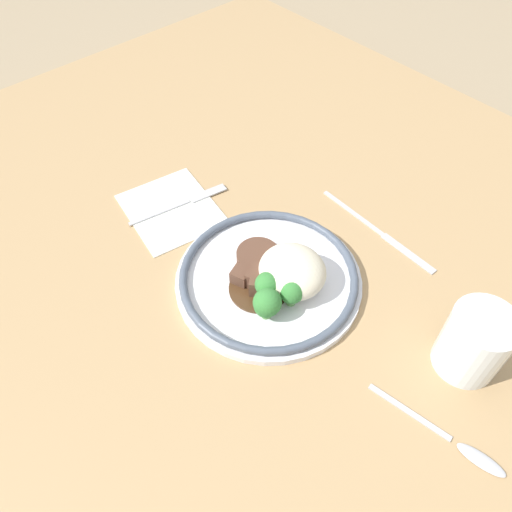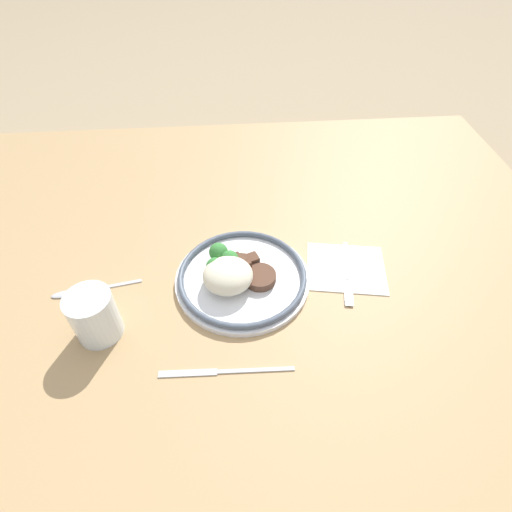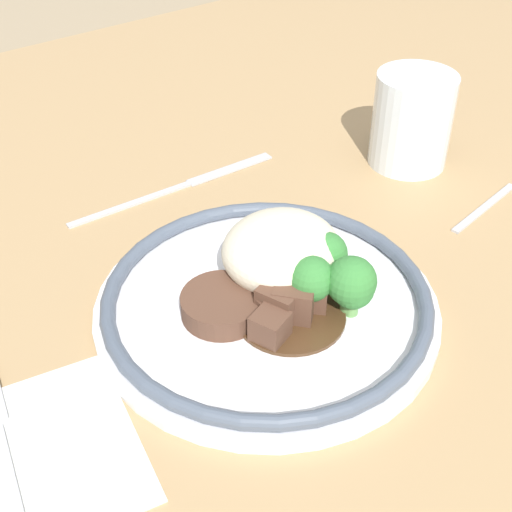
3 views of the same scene
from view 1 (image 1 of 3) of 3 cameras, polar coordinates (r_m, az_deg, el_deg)
name	(u,v)px [view 1 (image 1 of 3)]	position (r m, az deg, el deg)	size (l,w,h in m)	color
ground_plane	(285,323)	(0.74, 3.33, -7.63)	(8.00, 8.00, 0.00)	#998466
dining_table	(286,314)	(0.72, 3.42, -6.60)	(1.59, 1.29, 0.05)	tan
napkin	(171,210)	(0.83, -9.65, 5.26)	(0.18, 0.16, 0.00)	silver
plate	(273,278)	(0.70, 1.94, -2.50)	(0.27, 0.27, 0.07)	white
juice_glass	(473,344)	(0.67, 23.56, -9.25)	(0.08, 0.08, 0.10)	#F4AD19
fork	(188,201)	(0.84, -7.76, 6.23)	(0.04, 0.17, 0.00)	#B7B7BC
knife	(380,233)	(0.81, 14.00, 2.60)	(0.23, 0.02, 0.00)	#B7B7BC
spoon	(462,448)	(0.65, 22.49, -19.57)	(0.17, 0.04, 0.01)	#B7B7BC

